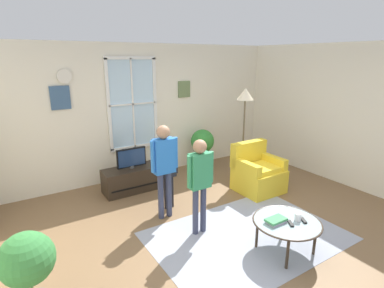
{
  "coord_description": "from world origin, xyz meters",
  "views": [
    {
      "loc": [
        -2.47,
        -2.94,
        2.37
      ],
      "look_at": [
        0.01,
        0.96,
        1.05
      ],
      "focal_mm": 28.43,
      "sensor_mm": 36.0,
      "label": 1
    }
  ],
  "objects_px": {
    "coffee_table": "(287,223)",
    "remote_near_cup": "(303,220)",
    "remote_near_books": "(291,223)",
    "person_green_shirt": "(200,176)",
    "television": "(131,158)",
    "potted_plant_corner": "(28,267)",
    "person_black_shirt": "(168,169)",
    "cup": "(298,217)",
    "person_blue_shirt": "(164,161)",
    "book_stack": "(276,221)",
    "armchair": "(257,173)",
    "floor_lamp": "(245,104)",
    "tv_stand": "(133,179)",
    "potted_plant_by_window": "(202,143)"
  },
  "relations": [
    {
      "from": "coffee_table",
      "to": "remote_near_cup",
      "type": "xyz_separation_m",
      "value": [
        0.18,
        -0.11,
        0.03
      ]
    },
    {
      "from": "remote_near_books",
      "to": "person_green_shirt",
      "type": "bearing_deg",
      "value": 123.37
    },
    {
      "from": "television",
      "to": "remote_near_cup",
      "type": "xyz_separation_m",
      "value": [
        1.11,
        -2.86,
        -0.2
      ]
    },
    {
      "from": "person_green_shirt",
      "to": "potted_plant_corner",
      "type": "relative_size",
      "value": 1.49
    },
    {
      "from": "coffee_table",
      "to": "person_black_shirt",
      "type": "height_order",
      "value": "person_black_shirt"
    },
    {
      "from": "coffee_table",
      "to": "cup",
      "type": "relative_size",
      "value": 8.51
    },
    {
      "from": "cup",
      "to": "person_blue_shirt",
      "type": "relative_size",
      "value": 0.07
    },
    {
      "from": "book_stack",
      "to": "potted_plant_corner",
      "type": "distance_m",
      "value": 2.69
    },
    {
      "from": "armchair",
      "to": "person_blue_shirt",
      "type": "bearing_deg",
      "value": 179.11
    },
    {
      "from": "cup",
      "to": "person_black_shirt",
      "type": "height_order",
      "value": "person_black_shirt"
    },
    {
      "from": "book_stack",
      "to": "floor_lamp",
      "type": "height_order",
      "value": "floor_lamp"
    },
    {
      "from": "coffee_table",
      "to": "potted_plant_corner",
      "type": "relative_size",
      "value": 0.93
    },
    {
      "from": "book_stack",
      "to": "person_black_shirt",
      "type": "distance_m",
      "value": 1.85
    },
    {
      "from": "remote_near_cup",
      "to": "floor_lamp",
      "type": "bearing_deg",
      "value": 66.3
    },
    {
      "from": "potted_plant_corner",
      "to": "floor_lamp",
      "type": "height_order",
      "value": "floor_lamp"
    },
    {
      "from": "tv_stand",
      "to": "remote_near_cup",
      "type": "bearing_deg",
      "value": -68.78
    },
    {
      "from": "television",
      "to": "floor_lamp",
      "type": "relative_size",
      "value": 0.3
    },
    {
      "from": "person_blue_shirt",
      "to": "person_black_shirt",
      "type": "distance_m",
      "value": 0.38
    },
    {
      "from": "armchair",
      "to": "cup",
      "type": "bearing_deg",
      "value": -118.77
    },
    {
      "from": "cup",
      "to": "television",
      "type": "bearing_deg",
      "value": 110.57
    },
    {
      "from": "potted_plant_by_window",
      "to": "tv_stand",
      "type": "bearing_deg",
      "value": -172.16
    },
    {
      "from": "coffee_table",
      "to": "remote_near_cup",
      "type": "bearing_deg",
      "value": -30.79
    },
    {
      "from": "coffee_table",
      "to": "person_green_shirt",
      "type": "relative_size",
      "value": 0.63
    },
    {
      "from": "tv_stand",
      "to": "book_stack",
      "type": "distance_m",
      "value": 2.83
    },
    {
      "from": "remote_near_books",
      "to": "person_green_shirt",
      "type": "xyz_separation_m",
      "value": [
        -0.66,
        1.0,
        0.42
      ]
    },
    {
      "from": "potted_plant_by_window",
      "to": "potted_plant_corner",
      "type": "bearing_deg",
      "value": -145.26
    },
    {
      "from": "cup",
      "to": "potted_plant_corner",
      "type": "relative_size",
      "value": 0.11
    },
    {
      "from": "book_stack",
      "to": "remote_near_books",
      "type": "height_order",
      "value": "book_stack"
    },
    {
      "from": "person_blue_shirt",
      "to": "cup",
      "type": "bearing_deg",
      "value": -58.41
    },
    {
      "from": "book_stack",
      "to": "remote_near_books",
      "type": "xyz_separation_m",
      "value": [
        0.13,
        -0.12,
        -0.02
      ]
    },
    {
      "from": "television",
      "to": "remote_near_cup",
      "type": "relative_size",
      "value": 3.85
    },
    {
      "from": "cup",
      "to": "potted_plant_by_window",
      "type": "height_order",
      "value": "potted_plant_by_window"
    },
    {
      "from": "coffee_table",
      "to": "potted_plant_by_window",
      "type": "bearing_deg",
      "value": 75.47
    },
    {
      "from": "potted_plant_corner",
      "to": "floor_lamp",
      "type": "relative_size",
      "value": 0.5
    },
    {
      "from": "remote_near_books",
      "to": "potted_plant_by_window",
      "type": "xyz_separation_m",
      "value": [
        0.79,
        3.06,
        0.16
      ]
    },
    {
      "from": "remote_near_cup",
      "to": "person_blue_shirt",
      "type": "relative_size",
      "value": 0.1
    },
    {
      "from": "tv_stand",
      "to": "potted_plant_corner",
      "type": "distance_m",
      "value": 2.93
    },
    {
      "from": "person_green_shirt",
      "to": "person_blue_shirt",
      "type": "bearing_deg",
      "value": 107.64
    },
    {
      "from": "potted_plant_by_window",
      "to": "person_blue_shirt",
      "type": "bearing_deg",
      "value": -139.35
    },
    {
      "from": "remote_near_books",
      "to": "floor_lamp",
      "type": "xyz_separation_m",
      "value": [
        1.18,
        2.21,
        1.09
      ]
    },
    {
      "from": "television",
      "to": "coffee_table",
      "type": "xyz_separation_m",
      "value": [
        0.93,
        -2.75,
        -0.24
      ]
    },
    {
      "from": "person_black_shirt",
      "to": "potted_plant_by_window",
      "type": "relative_size",
      "value": 1.21
    },
    {
      "from": "book_stack",
      "to": "cup",
      "type": "distance_m",
      "value": 0.29
    },
    {
      "from": "television",
      "to": "cup",
      "type": "bearing_deg",
      "value": -69.43
    },
    {
      "from": "tv_stand",
      "to": "coffee_table",
      "type": "relative_size",
      "value": 1.25
    },
    {
      "from": "person_green_shirt",
      "to": "potted_plant_corner",
      "type": "xyz_separation_m",
      "value": [
        -2.11,
        -0.41,
        -0.27
      ]
    },
    {
      "from": "person_black_shirt",
      "to": "floor_lamp",
      "type": "height_order",
      "value": "floor_lamp"
    },
    {
      "from": "person_blue_shirt",
      "to": "armchair",
      "type": "bearing_deg",
      "value": -0.89
    },
    {
      "from": "television",
      "to": "cup",
      "type": "height_order",
      "value": "television"
    },
    {
      "from": "coffee_table",
      "to": "person_black_shirt",
      "type": "bearing_deg",
      "value": 110.83
    }
  ]
}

